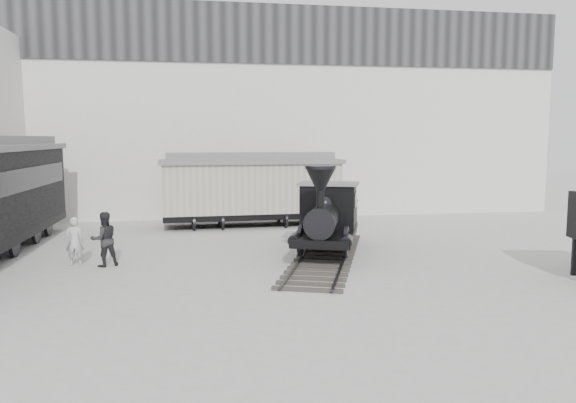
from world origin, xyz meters
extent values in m
plane|color=#9E9E9B|center=(0.00, 0.00, 0.00)|extent=(90.00, 90.00, 0.00)
cube|color=silver|center=(0.00, 15.00, 5.50)|extent=(34.00, 2.40, 11.00)
cube|color=#232326|center=(0.00, 13.75, 9.50)|extent=(34.00, 0.12, 3.00)
cube|color=#2F2926|center=(1.58, 3.43, 0.08)|extent=(4.96, 9.30, 0.16)
cube|color=#2D2D30|center=(0.91, 3.68, 0.13)|extent=(3.16, 8.66, 0.06)
cube|color=#2D2D30|center=(2.26, 3.19, 0.13)|extent=(3.16, 8.66, 0.06)
cylinder|color=black|center=(0.68, 3.23, 0.71)|extent=(0.48, 1.07, 1.10)
cylinder|color=black|center=(2.15, 2.70, 0.71)|extent=(0.48, 1.07, 1.10)
cylinder|color=black|center=(1.12, 4.45, 0.71)|extent=(0.48, 1.07, 1.10)
cylinder|color=black|center=(2.58, 3.92, 0.71)|extent=(0.48, 1.07, 1.10)
cube|color=black|center=(1.63, 3.57, 0.83)|extent=(3.08, 4.05, 0.28)
cylinder|color=black|center=(1.40, 2.92, 1.46)|extent=(1.71, 2.49, 1.00)
cylinder|color=black|center=(1.10, 2.07, 2.24)|extent=(0.33, 0.33, 0.60)
cone|color=black|center=(1.10, 2.07, 2.89)|extent=(1.22, 1.22, 0.70)
sphere|color=black|center=(1.53, 3.29, 1.94)|extent=(0.52, 0.52, 0.52)
cube|color=black|center=(1.94, 4.42, 1.74)|extent=(2.28, 1.92, 1.54)
cube|color=slate|center=(1.94, 4.42, 2.55)|extent=(2.54, 2.18, 0.08)
cube|color=black|center=(2.54, 6.11, 1.19)|extent=(2.36, 2.48, 0.90)
cylinder|color=black|center=(-2.33, 11.09, 0.37)|extent=(1.88, 0.81, 0.74)
cylinder|color=black|center=(1.91, 11.26, 0.37)|extent=(1.88, 0.81, 0.74)
cube|color=black|center=(-0.21, 11.17, 0.55)|extent=(8.40, 2.64, 0.28)
cube|color=#A39A88|center=(-0.21, 11.17, 1.85)|extent=(8.40, 2.73, 2.31)
cube|color=slate|center=(-0.21, 11.17, 3.09)|extent=(8.69, 3.02, 0.18)
cube|color=slate|center=(-0.21, 11.17, 3.35)|extent=(7.98, 1.42, 0.33)
cylinder|color=black|center=(-10.33, 8.94, 0.45)|extent=(2.38, 0.95, 0.90)
cube|color=black|center=(-8.89, 5.04, 2.73)|extent=(0.31, 12.02, 0.80)
imported|color=silver|center=(-6.82, 3.75, 0.81)|extent=(0.59, 0.39, 1.62)
imported|color=#252526|center=(-5.84, 3.46, 0.90)|extent=(1.08, 0.99, 1.81)
cube|color=black|center=(8.58, -0.19, 0.60)|extent=(0.15, 0.15, 1.19)
camera|label=1|loc=(-2.86, -15.41, 4.21)|focal=35.00mm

